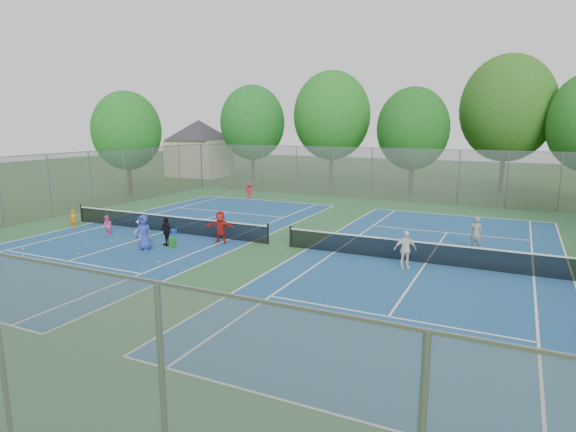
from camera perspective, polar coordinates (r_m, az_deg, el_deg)
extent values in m
plane|color=#2C5219|center=(23.50, -1.06, -3.53)|extent=(120.00, 120.00, 0.00)
cube|color=#2D6036|center=(23.50, -1.06, -3.52)|extent=(32.00, 32.00, 0.01)
cube|color=navy|center=(27.28, -14.32, -1.79)|extent=(10.97, 23.77, 0.01)
cube|color=navy|center=(21.40, 16.02, -5.39)|extent=(10.97, 23.77, 0.01)
cube|color=black|center=(27.19, -14.36, -0.89)|extent=(12.87, 0.10, 0.91)
cube|color=black|center=(21.28, 16.08, -4.26)|extent=(12.87, 0.10, 0.91)
cube|color=gray|center=(37.93, 9.89, 4.94)|extent=(32.00, 0.10, 4.00)
cube|color=gray|center=(33.41, -26.45, 3.15)|extent=(0.10, 32.00, 4.00)
cube|color=#B7A88C|center=(54.94, -10.43, 6.75)|extent=(6.00, 5.00, 4.00)
pyramid|color=#2D2D33|center=(54.80, -10.59, 11.13)|extent=(11.03, 11.03, 2.20)
cylinder|color=#443326|center=(48.94, -4.16, 6.11)|extent=(0.36, 0.36, 3.50)
ellipsoid|color=#1C6221|center=(48.77, -4.23, 10.97)|extent=(6.40, 6.40, 7.36)
cylinder|color=#443326|center=(46.43, 5.11, 6.05)|extent=(0.36, 0.36, 3.85)
ellipsoid|color=#226B1F|center=(46.26, 5.21, 11.76)|extent=(7.20, 7.20, 8.28)
cylinder|color=#443326|center=(42.35, 14.35, 4.80)|extent=(0.36, 0.36, 3.15)
ellipsoid|color=#1B5A1A|center=(42.13, 14.60, 9.98)|extent=(6.00, 6.00, 6.90)
cylinder|color=#443326|center=(44.50, 24.06, 5.16)|extent=(0.36, 0.36, 4.20)
ellipsoid|color=#2B5A1A|center=(44.35, 24.57, 11.52)|extent=(7.60, 7.60, 8.74)
cylinder|color=#443326|center=(42.34, -18.27, 4.59)|extent=(0.36, 0.36, 3.15)
ellipsoid|color=#1E691E|center=(42.12, -18.58, 9.56)|extent=(5.60, 5.60, 6.44)
cube|color=blue|center=(26.63, -13.47, -1.82)|extent=(0.32, 0.32, 0.26)
cube|color=#248527|center=(23.69, -13.53, -3.11)|extent=(0.26, 0.26, 0.49)
imported|color=orange|center=(29.66, -24.08, -0.38)|extent=(0.47, 0.40, 1.08)
imported|color=#EC5BA0|center=(26.95, -20.63, -1.13)|extent=(0.63, 0.55, 1.13)
imported|color=silver|center=(25.40, -17.05, -1.59)|extent=(0.80, 0.54, 1.14)
imported|color=black|center=(24.09, -14.24, -1.77)|extent=(0.90, 0.58, 1.42)
imported|color=#283C94|center=(23.58, -16.70, -1.86)|extent=(0.84, 0.57, 1.67)
imported|color=#AA2018|center=(24.03, -8.01, -1.33)|extent=(1.57, 0.83, 1.62)
imported|color=red|center=(37.86, -4.60, 2.96)|extent=(0.85, 0.55, 1.25)
imported|color=gray|center=(24.25, 21.39, -1.91)|extent=(0.59, 0.39, 1.59)
imported|color=white|center=(20.31, 13.71, -3.86)|extent=(1.00, 0.79, 1.59)
sphere|color=yellow|center=(23.88, -23.58, -4.15)|extent=(0.07, 0.07, 0.07)
sphere|color=#BBCE30|center=(27.04, -26.43, -2.70)|extent=(0.07, 0.07, 0.07)
sphere|color=#DCEC37|center=(25.86, -22.87, -2.99)|extent=(0.07, 0.07, 0.07)
sphere|color=gold|center=(23.56, -15.01, -3.79)|extent=(0.07, 0.07, 0.07)
sphere|color=#C0DD33|center=(23.51, -26.79, -4.65)|extent=(0.07, 0.07, 0.07)
sphere|color=#B6CF30|center=(25.68, -20.15, -2.88)|extent=(0.07, 0.07, 0.07)
sphere|color=#CCEF37|center=(21.37, -15.15, -5.31)|extent=(0.07, 0.07, 0.07)
sphere|color=#AFCE2F|center=(26.63, -16.28, -2.17)|extent=(0.07, 0.07, 0.07)
sphere|color=#EEF238|center=(24.60, -28.92, -4.19)|extent=(0.07, 0.07, 0.07)
sphere|color=#E4F338|center=(25.92, -28.85, -3.47)|extent=(0.07, 0.07, 0.07)
sphere|color=#A6C62E|center=(25.00, -13.12, -2.85)|extent=(0.07, 0.07, 0.07)
sphere|color=yellow|center=(26.94, -19.63, -2.22)|extent=(0.07, 0.07, 0.07)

